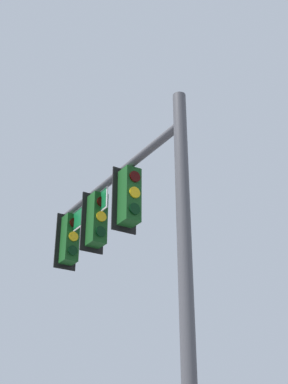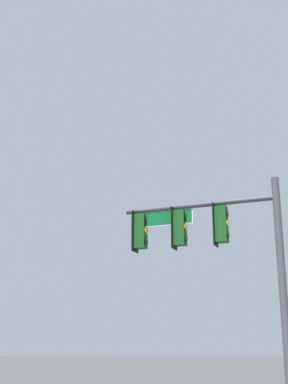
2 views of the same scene
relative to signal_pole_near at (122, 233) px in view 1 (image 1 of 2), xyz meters
The scene contains 1 object.
signal_pole_near is the anchor object (origin of this frame).
Camera 1 is at (-12.62, -1.35, 1.25)m, focal length 50.00 mm.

